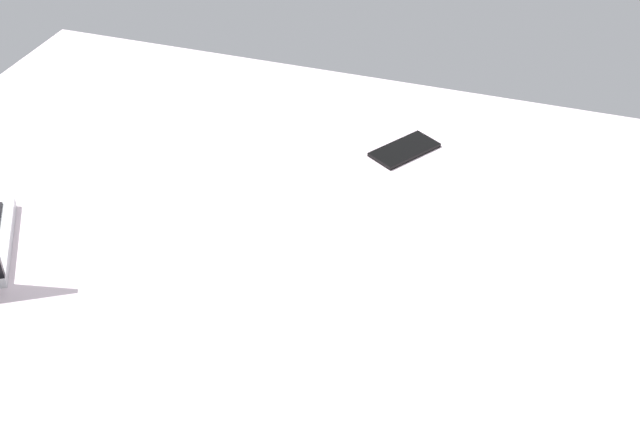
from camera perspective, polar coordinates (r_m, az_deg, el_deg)
bed_mattress at (r=148.15cm, az=-1.37°, el=-6.40°), size 180.00×140.00×18.00cm
cell_phone at (r=172.21cm, az=5.70°, el=4.28°), size 13.26×15.46×0.80cm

